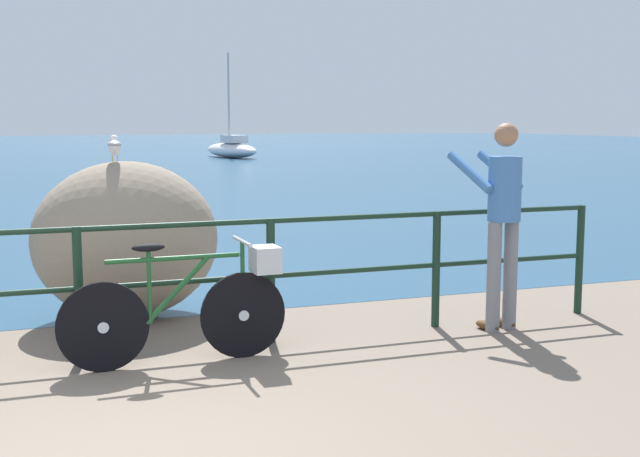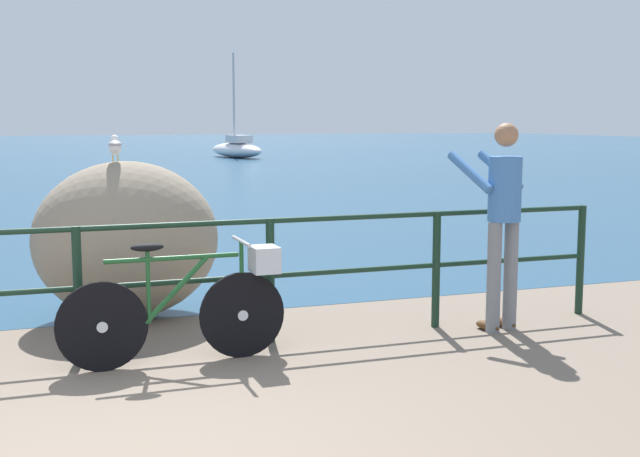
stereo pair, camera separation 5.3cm
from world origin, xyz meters
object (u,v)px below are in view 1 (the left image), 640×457
Objects in this scene: breakwater_boulder_main at (126,240)px; seagull at (114,146)px; sailboat at (232,149)px; person_at_railing at (502,216)px; bicycle at (195,301)px.

breakwater_boulder_main is 0.86m from seagull.
sailboat is (8.47, 30.61, -0.29)m from breakwater_boulder_main.
person_at_railing reaches higher than breakwater_boulder_main.
sailboat is (8.16, 32.21, -0.04)m from bicycle.
bicycle is at bearing 77.70° from person_at_railing.
person_at_railing is 1.06× the size of breakwater_boulder_main.
person_at_railing is 3.44m from seagull.
bicycle is 1.65m from breakwater_boulder_main.
breakwater_boulder_main is 4.93× the size of seagull.
breakwater_boulder_main is (-0.31, 1.60, 0.25)m from bicycle.
breakwater_boulder_main is 0.34× the size of sailboat.
person_at_railing is 0.36× the size of sailboat.
bicycle is 0.35× the size of sailboat.
breakwater_boulder_main is at bearing 48.92° from person_at_railing.
bicycle is at bearing -161.39° from seagull.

